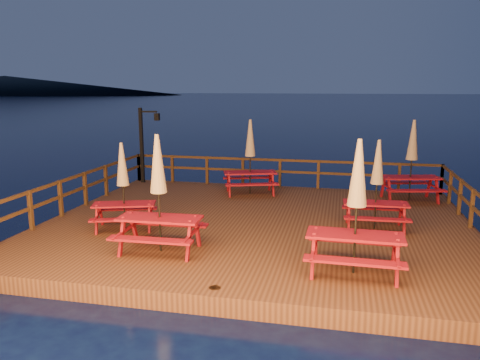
{
  "coord_description": "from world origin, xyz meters",
  "views": [
    {
      "loc": [
        2.31,
        -12.78,
        4.25
      ],
      "look_at": [
        -0.64,
        0.6,
        1.48
      ],
      "focal_mm": 35.0,
      "sensor_mm": 36.0,
      "label": 1
    }
  ],
  "objects_px": {
    "picnic_table_0": "(250,156)",
    "picnic_table_2": "(377,183)",
    "picnic_table_1": "(159,192)",
    "lamp_post": "(145,138)"
  },
  "relations": [
    {
      "from": "picnic_table_1",
      "to": "picnic_table_2",
      "type": "relative_size",
      "value": 1.13
    },
    {
      "from": "picnic_table_1",
      "to": "lamp_post",
      "type": "bearing_deg",
      "value": 114.1
    },
    {
      "from": "lamp_post",
      "to": "picnic_table_1",
      "type": "bearing_deg",
      "value": -64.25
    },
    {
      "from": "picnic_table_0",
      "to": "picnic_table_1",
      "type": "height_order",
      "value": "picnic_table_1"
    },
    {
      "from": "lamp_post",
      "to": "picnic_table_1",
      "type": "height_order",
      "value": "lamp_post"
    },
    {
      "from": "picnic_table_0",
      "to": "picnic_table_1",
      "type": "distance_m",
      "value": 6.44
    },
    {
      "from": "lamp_post",
      "to": "picnic_table_2",
      "type": "height_order",
      "value": "lamp_post"
    },
    {
      "from": "picnic_table_0",
      "to": "picnic_table_2",
      "type": "relative_size",
      "value": 1.09
    },
    {
      "from": "picnic_table_0",
      "to": "picnic_table_2",
      "type": "xyz_separation_m",
      "value": [
        4.17,
        -3.44,
        -0.12
      ]
    },
    {
      "from": "lamp_post",
      "to": "picnic_table_2",
      "type": "bearing_deg",
      "value": -27.5
    }
  ]
}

